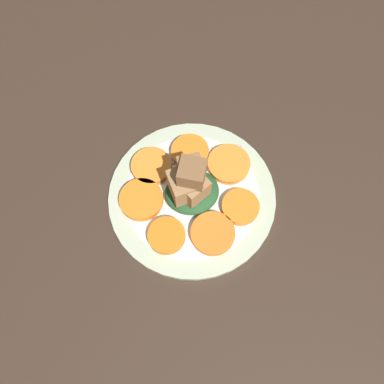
% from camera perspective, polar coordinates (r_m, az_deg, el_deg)
% --- Properties ---
extents(table_slab, '(1.20, 1.20, 0.02)m').
position_cam_1_polar(table_slab, '(0.60, 0.00, -1.14)').
color(table_slab, '#38281E').
rests_on(table_slab, ground).
extents(plate, '(0.26, 0.26, 0.01)m').
position_cam_1_polar(plate, '(0.59, 0.00, -0.60)').
color(plate, beige).
rests_on(plate, table_slab).
extents(carrot_slice_0, '(0.07, 0.07, 0.01)m').
position_cam_1_polar(carrot_slice_0, '(0.55, 3.18, -6.32)').
color(carrot_slice_0, orange).
rests_on(carrot_slice_0, plate).
extents(carrot_slice_1, '(0.06, 0.06, 0.01)m').
position_cam_1_polar(carrot_slice_1, '(0.57, 7.36, -2.26)').
color(carrot_slice_1, orange).
rests_on(carrot_slice_1, plate).
extents(carrot_slice_2, '(0.07, 0.07, 0.01)m').
position_cam_1_polar(carrot_slice_2, '(0.60, 5.61, 4.26)').
color(carrot_slice_2, orange).
rests_on(carrot_slice_2, plate).
extents(carrot_slice_3, '(0.06, 0.06, 0.01)m').
position_cam_1_polar(carrot_slice_3, '(0.61, -0.31, 6.14)').
color(carrot_slice_3, orange).
rests_on(carrot_slice_3, plate).
extents(carrot_slice_4, '(0.06, 0.06, 0.01)m').
position_cam_1_polar(carrot_slice_4, '(0.60, -6.21, 3.92)').
color(carrot_slice_4, orange).
rests_on(carrot_slice_4, plate).
extents(carrot_slice_5, '(0.07, 0.07, 0.01)m').
position_cam_1_polar(carrot_slice_5, '(0.58, -7.72, -1.15)').
color(carrot_slice_5, orange).
rests_on(carrot_slice_5, plate).
extents(carrot_slice_6, '(0.06, 0.06, 0.01)m').
position_cam_1_polar(carrot_slice_6, '(0.55, -3.90, -6.63)').
color(carrot_slice_6, orange).
rests_on(carrot_slice_6, plate).
extents(center_pile, '(0.08, 0.08, 0.09)m').
position_cam_1_polar(center_pile, '(0.55, -0.19, 1.14)').
color(center_pile, '#235128').
rests_on(center_pile, plate).
extents(fork, '(0.18, 0.04, 0.00)m').
position_cam_1_polar(fork, '(0.61, -0.24, 5.16)').
color(fork, silver).
rests_on(fork, plate).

